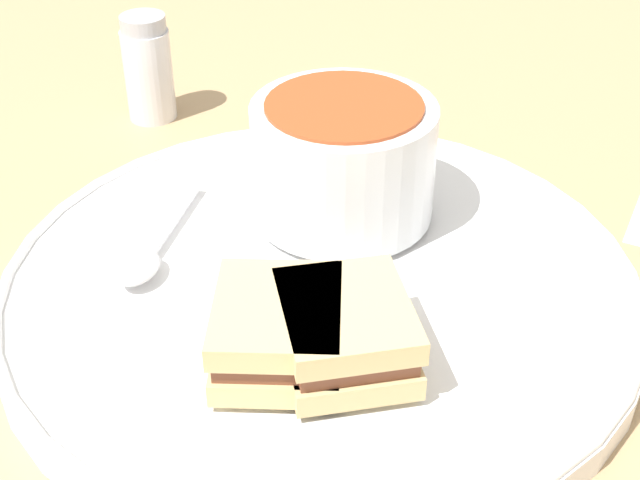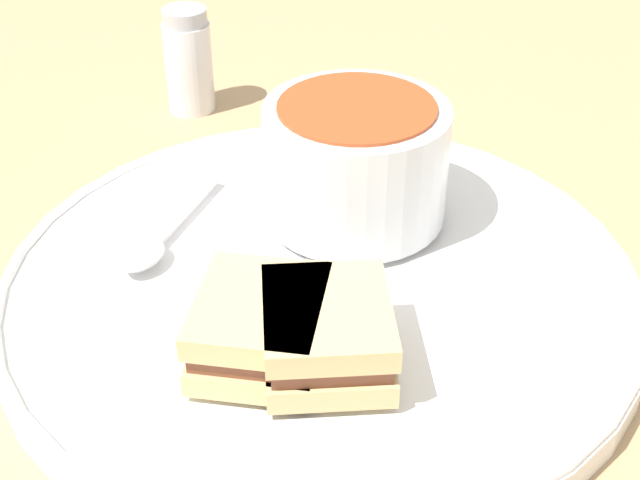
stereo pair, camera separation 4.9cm
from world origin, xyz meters
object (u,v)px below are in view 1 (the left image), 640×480
at_px(sandwich_half_near, 278,331).
at_px(sandwich_half_far, 346,332).
at_px(soup_bowl, 343,159).
at_px(salt_shaker, 148,69).
at_px(spoon, 144,259).

height_order(sandwich_half_near, sandwich_half_far, same).
bearing_deg(sandwich_half_far, soup_bowl, 44.56).
distance_m(sandwich_half_near, salt_shaker, 0.33).
relative_size(spoon, sandwich_half_far, 1.12).
distance_m(spoon, sandwich_half_far, 0.14).
distance_m(spoon, sandwich_half_near, 0.11).
relative_size(spoon, sandwich_half_near, 1.11).
bearing_deg(sandwich_half_far, salt_shaker, 70.30).
bearing_deg(soup_bowl, salt_shaker, 85.40).
relative_size(sandwich_half_near, sandwich_half_far, 1.01).
bearing_deg(soup_bowl, spoon, 161.40).
height_order(sandwich_half_near, salt_shaker, salt_shaker).
bearing_deg(sandwich_half_near, spoon, 90.54).
bearing_deg(soup_bowl, sandwich_half_far, -135.44).
xyz_separation_m(spoon, salt_shaker, (0.14, 0.18, 0.01)).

